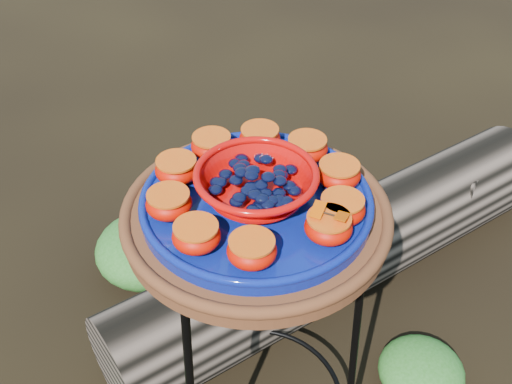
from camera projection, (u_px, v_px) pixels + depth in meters
name	position (u px, v px, depth m)	size (l,w,h in m)	color
plant_stand	(256.00, 346.00, 1.37)	(0.44, 0.44, 0.70)	black
terracotta_saucer	(256.00, 218.00, 1.14)	(0.47, 0.47, 0.04)	brown
cobalt_plate	(256.00, 204.00, 1.12)	(0.40, 0.40, 0.03)	#0C0B61
red_bowl	(256.00, 186.00, 1.09)	(0.20, 0.20, 0.06)	#C60805
glass_gems	(256.00, 166.00, 1.06)	(0.16, 0.16, 0.03)	black
orange_half_0	(328.00, 227.00, 1.02)	(0.08, 0.08, 0.04)	red
orange_half_1	(342.00, 209.00, 1.05)	(0.08, 0.08, 0.04)	red
orange_half_2	(339.00, 174.00, 1.12)	(0.08, 0.08, 0.04)	red
orange_half_3	(307.00, 148.00, 1.18)	(0.08, 0.08, 0.04)	red
orange_half_4	(260.00, 138.00, 1.21)	(0.08, 0.08, 0.04)	red
orange_half_5	(212.00, 146.00, 1.19)	(0.08, 0.08, 0.04)	red
orange_half_6	(177.00, 170.00, 1.13)	(0.08, 0.08, 0.04)	red
orange_half_7	(169.00, 204.00, 1.06)	(0.08, 0.08, 0.04)	red
orange_half_8	(196.00, 236.00, 1.00)	(0.08, 0.08, 0.04)	red
orange_half_9	(252.00, 251.00, 0.98)	(0.08, 0.08, 0.04)	red
butterfly	(330.00, 214.00, 1.00)	(0.07, 0.04, 0.01)	#D44800
driftwood_log	(342.00, 250.00, 1.89)	(1.49, 0.39, 0.28)	black
foliage_right	(422.00, 370.00, 1.67)	(0.22, 0.22, 0.11)	#205E17
foliage_back	(148.00, 247.00, 1.98)	(0.33, 0.33, 0.16)	#205E17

